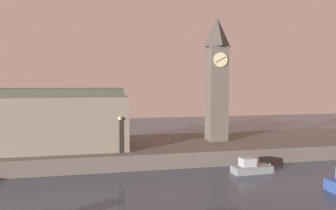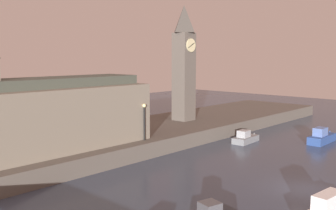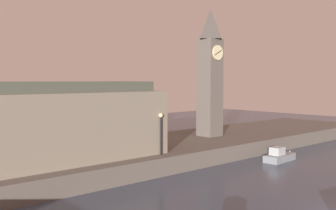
# 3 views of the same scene
# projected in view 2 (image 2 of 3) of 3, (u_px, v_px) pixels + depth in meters

# --- Properties ---
(ground_plane) EXTENTS (120.00, 120.00, 0.00)m
(ground_plane) POSITION_uv_depth(u_px,v_px,m) (306.00, 190.00, 27.55)
(ground_plane) COLOR #384256
(far_embankment) EXTENTS (70.00, 12.00, 1.50)m
(far_embankment) POSITION_uv_depth(u_px,v_px,m) (121.00, 139.00, 40.91)
(far_embankment) COLOR #5B544C
(far_embankment) RESTS_ON ground
(clock_tower) EXTENTS (2.32, 2.37, 13.96)m
(clock_tower) POSITION_uv_depth(u_px,v_px,m) (184.00, 61.00, 47.46)
(clock_tower) COLOR #5B544C
(clock_tower) RESTS_ON far_embankment
(parliament_hall) EXTENTS (15.36, 6.79, 9.23)m
(parliament_hall) POSITION_uv_depth(u_px,v_px,m) (56.00, 113.00, 33.59)
(parliament_hall) COLOR slate
(parliament_hall) RESTS_ON far_embankment
(streetlamp) EXTENTS (0.36, 0.36, 3.47)m
(streetlamp) POSITION_uv_depth(u_px,v_px,m) (144.00, 117.00, 36.50)
(streetlamp) COLOR black
(streetlamp) RESTS_ON far_embankment
(boat_ferry_white) EXTENTS (5.41, 1.80, 1.91)m
(boat_ferry_white) POSITION_uv_depth(u_px,v_px,m) (333.00, 209.00, 22.49)
(boat_ferry_white) COLOR silver
(boat_ferry_white) RESTS_ON ground
(boat_tour_blue) EXTENTS (5.14, 1.50, 1.83)m
(boat_tour_blue) POSITION_uv_depth(u_px,v_px,m) (323.00, 137.00, 42.68)
(boat_tour_blue) COLOR #2D4C93
(boat_tour_blue) RESTS_ON ground
(boat_cruiser_grey) EXTENTS (4.33, 1.68, 1.48)m
(boat_cruiser_grey) POSITION_uv_depth(u_px,v_px,m) (248.00, 138.00, 42.87)
(boat_cruiser_grey) COLOR gray
(boat_cruiser_grey) RESTS_ON ground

